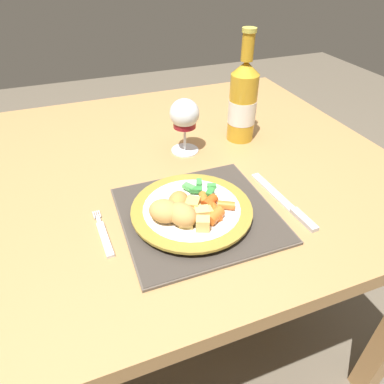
{
  "coord_description": "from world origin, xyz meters",
  "views": [
    {
      "loc": [
        -0.2,
        -0.72,
        1.2
      ],
      "look_at": [
        -0.0,
        -0.19,
        0.78
      ],
      "focal_mm": 32.0,
      "sensor_mm": 36.0,
      "label": 1
    }
  ],
  "objects_px": {
    "dining_table": "(167,191)",
    "bottle": "(243,102)",
    "table_knife": "(287,205)",
    "wine_glass": "(185,117)",
    "dinner_plate": "(192,211)",
    "fork": "(104,236)"
  },
  "relations": [
    {
      "from": "dining_table",
      "to": "bottle",
      "type": "height_order",
      "value": "bottle"
    },
    {
      "from": "table_knife",
      "to": "wine_glass",
      "type": "bearing_deg",
      "value": 113.06
    },
    {
      "from": "dining_table",
      "to": "bottle",
      "type": "bearing_deg",
      "value": 11.46
    },
    {
      "from": "dinner_plate",
      "to": "table_knife",
      "type": "distance_m",
      "value": 0.21
    },
    {
      "from": "dinner_plate",
      "to": "dining_table",
      "type": "bearing_deg",
      "value": 86.51
    },
    {
      "from": "dinner_plate",
      "to": "table_knife",
      "type": "height_order",
      "value": "dinner_plate"
    },
    {
      "from": "dinner_plate",
      "to": "fork",
      "type": "height_order",
      "value": "dinner_plate"
    },
    {
      "from": "table_knife",
      "to": "wine_glass",
      "type": "relative_size",
      "value": 1.51
    },
    {
      "from": "fork",
      "to": "table_knife",
      "type": "bearing_deg",
      "value": -6.45
    },
    {
      "from": "dinner_plate",
      "to": "bottle",
      "type": "bearing_deg",
      "value": 47.73
    },
    {
      "from": "dining_table",
      "to": "dinner_plate",
      "type": "relative_size",
      "value": 4.68
    },
    {
      "from": "table_knife",
      "to": "wine_glass",
      "type": "height_order",
      "value": "wine_glass"
    },
    {
      "from": "table_knife",
      "to": "wine_glass",
      "type": "distance_m",
      "value": 0.33
    },
    {
      "from": "dining_table",
      "to": "table_knife",
      "type": "xyz_separation_m",
      "value": [
        0.19,
        -0.26,
        0.1
      ]
    },
    {
      "from": "dinner_plate",
      "to": "wine_glass",
      "type": "xyz_separation_m",
      "value": [
        0.08,
        0.26,
        0.08
      ]
    },
    {
      "from": "fork",
      "to": "dining_table",
      "type": "bearing_deg",
      "value": 48.94
    },
    {
      "from": "fork",
      "to": "wine_glass",
      "type": "height_order",
      "value": "wine_glass"
    },
    {
      "from": "table_knife",
      "to": "bottle",
      "type": "xyz_separation_m",
      "value": [
        0.04,
        0.31,
        0.1
      ]
    },
    {
      "from": "dinner_plate",
      "to": "bottle",
      "type": "height_order",
      "value": "bottle"
    },
    {
      "from": "dinner_plate",
      "to": "table_knife",
      "type": "bearing_deg",
      "value": -10.26
    },
    {
      "from": "wine_glass",
      "to": "dinner_plate",
      "type": "bearing_deg",
      "value": -106.79
    },
    {
      "from": "wine_glass",
      "to": "bottle",
      "type": "bearing_deg",
      "value": 4.61
    }
  ]
}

